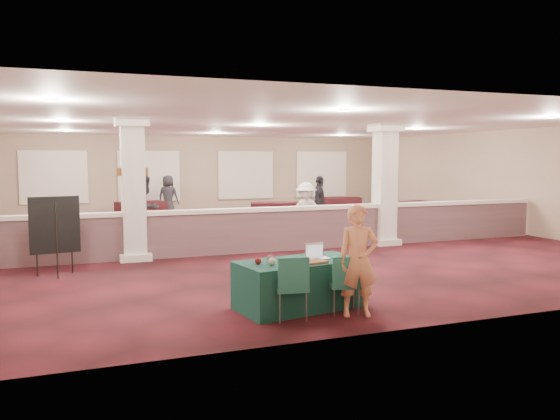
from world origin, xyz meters
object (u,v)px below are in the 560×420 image
object	(u,v)px
woman	(358,261)
far_table_back_left	(141,211)
far_table_front_right	(410,212)
attendee_b	(306,211)
near_table	(300,284)
conf_chair_side	(292,283)
far_table_back_right	(341,205)
attendee_c	(319,201)
conf_chair_main	(345,280)
attendee_a	(145,210)
far_table_back_center	(276,212)
attendee_d	(168,197)
easel_board	(55,226)
far_table_front_center	(286,226)

from	to	relation	value
woman	far_table_back_left	bearing A→B (deg)	111.59
far_table_front_right	attendee_b	world-z (taller)	attendee_b
near_table	attendee_b	distance (m)	7.12
conf_chair_side	far_table_back_right	size ratio (longest dim) A/B	0.57
attendee_b	far_table_back_left	bearing A→B (deg)	155.45
attendee_b	attendee_c	distance (m)	2.97
near_table	conf_chair_main	world-z (taller)	conf_chair_main
near_table	conf_chair_main	xyz separation A→B (m)	(0.48, -0.58, 0.15)
attendee_b	attendee_c	bearing A→B (deg)	92.87
near_table	attendee_a	bearing A→B (deg)	92.67
far_table_front_right	conf_chair_main	bearing A→B (deg)	-128.12
far_table_front_right	far_table_back_center	distance (m)	4.83
far_table_back_right	attendee_d	xyz separation A→B (m)	(-7.16, 0.50, 0.50)
conf_chair_main	far_table_back_left	distance (m)	13.66
attendee_b	easel_board	bearing A→B (deg)	-121.82
far_table_back_right	attendee_b	xyz separation A→B (m)	(-4.38, -6.50, 0.48)
woman	attendee_b	xyz separation A→B (m)	(2.24, 7.20, -0.01)
conf_chair_side	attendee_a	distance (m)	7.58
far_table_back_center	attendee_d	size ratio (longest dim) A/B	1.07
far_table_front_right	near_table	bearing A→B (deg)	-131.62
woman	attendee_c	bearing A→B (deg)	83.44
conf_chair_side	far_table_back_center	distance (m)	11.99
attendee_d	attendee_b	bearing A→B (deg)	141.96
far_table_back_left	attendee_d	xyz separation A→B (m)	(1.08, 0.50, 0.47)
attendee_a	far_table_back_right	bearing A→B (deg)	-2.37
far_table_front_center	near_table	bearing A→B (deg)	-109.31
attendee_a	attendee_d	distance (m)	6.80
far_table_back_left	far_table_back_right	distance (m)	8.25
near_table	far_table_back_right	xyz separation A→B (m)	(7.25, 13.00, -0.04)
near_table	attendee_a	distance (m)	7.09
conf_chair_side	attendee_d	size ratio (longest dim) A/B	0.56
far_table_front_center	attendee_c	xyz separation A→B (m)	(2.05, 2.22, 0.47)
easel_board	far_table_back_right	distance (m)	14.32
near_table	woman	distance (m)	1.04
easel_board	far_table_back_center	bearing A→B (deg)	36.60
near_table	easel_board	world-z (taller)	easel_board
conf_chair_main	far_table_front_right	world-z (taller)	conf_chair_main
conf_chair_side	far_table_back_center	size ratio (longest dim) A/B	0.52
far_table_front_right	far_table_back_right	size ratio (longest dim) A/B	1.14
far_table_back_left	far_table_back_center	bearing A→B (deg)	-26.43
far_table_front_center	conf_chair_main	bearing A→B (deg)	-104.47
far_table_back_right	conf_chair_main	bearing A→B (deg)	-116.49
conf_chair_main	far_table_back_center	bearing A→B (deg)	90.44
conf_chair_side	far_table_front_center	world-z (taller)	conf_chair_side
conf_chair_main	far_table_front_center	world-z (taller)	conf_chair_main
far_table_front_center	attendee_b	bearing A→B (deg)	-31.85
attendee_d	far_table_back_center	bearing A→B (deg)	171.59
conf_chair_main	attendee_d	size ratio (longest dim) A/B	0.53
far_table_back_right	attendee_a	bearing A→B (deg)	-145.20
far_table_back_right	attendee_a	size ratio (longest dim) A/B	0.86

